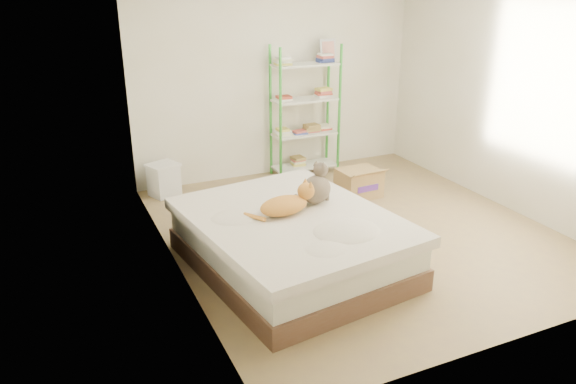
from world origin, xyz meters
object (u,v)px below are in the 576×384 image
grey_cat (316,184)px  shelf_unit (306,112)px  white_bin (164,179)px  cardboard_box (359,183)px  bed (292,242)px  orange_cat (284,203)px

grey_cat → shelf_unit: 2.31m
grey_cat → white_bin: bearing=-0.9°
shelf_unit → cardboard_box: shelf_unit is taller
bed → grey_cat: 0.59m
bed → grey_cat: size_ratio=5.79×
shelf_unit → cardboard_box: size_ratio=3.48×
grey_cat → shelf_unit: (0.93, 2.12, 0.13)m
shelf_unit → grey_cat: bearing=-113.6°
bed → orange_cat: orange_cat is taller
cardboard_box → white_bin: (-2.13, 1.00, 0.03)m
orange_cat → white_bin: size_ratio=1.25×
orange_cat → white_bin: 2.33m
white_bin → bed: bearing=-74.0°
bed → grey_cat: (0.34, 0.19, 0.45)m
grey_cat → bed: bearing=92.6°
cardboard_box → shelf_unit: bearing=98.6°
bed → shelf_unit: 2.69m
bed → cardboard_box: 1.95m
cardboard_box → white_bin: size_ratio=1.16×
shelf_unit → white_bin: (-1.92, -0.03, -0.63)m
bed → grey_cat: bearing=21.1°
orange_cat → cardboard_box: bearing=33.6°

